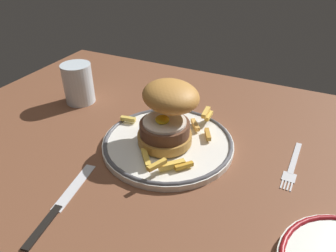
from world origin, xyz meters
TOP-DOWN VIEW (x-y plane):
  - ground_plane at (0.00, 0.00)cm, footprint 111.76×81.54cm
  - dinner_plate at (-4.79, 3.07)cm, footprint 25.17×25.17cm
  - burger at (-4.91, 3.39)cm, footprint 12.41×13.30cm
  - fries_pile at (-3.92, 4.55)cm, footprint 19.72×24.39cm
  - water_glass at (-31.85, 10.52)cm, footprint 6.95×6.95cm
  - fork at (17.79, 7.14)cm, footprint 2.30×14.45cm
  - knife at (-12.94, -18.59)cm, footprint 4.28×18.01cm

SIDE VIEW (x-z plane):
  - ground_plane at x=0.00cm, z-range -4.00..0.00cm
  - fork at x=17.79cm, z-range 0.00..0.36cm
  - knife at x=-12.94cm, z-range -0.09..0.61cm
  - dinner_plate at x=-4.79cm, z-range 0.04..1.64cm
  - fries_pile at x=-3.92cm, z-range 1.03..3.70cm
  - water_glass at x=-31.85cm, z-range -0.69..8.75cm
  - burger at x=-4.91cm, z-range 1.57..13.27cm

